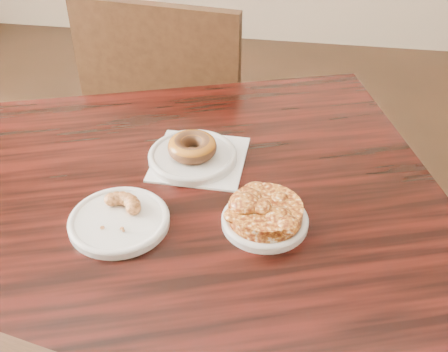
# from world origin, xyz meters

# --- Properties ---
(cafe_table) EXTENTS (1.07, 1.07, 0.75)m
(cafe_table) POSITION_xyz_m (-0.23, 0.11, 0.38)
(cafe_table) COLOR black
(cafe_table) RESTS_ON floor
(chair_far) EXTENTS (0.53, 0.53, 0.90)m
(chair_far) POSITION_xyz_m (-0.43, 0.84, 0.45)
(chair_far) COLOR black
(chair_far) RESTS_ON floor
(napkin) EXTENTS (0.18, 0.18, 0.00)m
(napkin) POSITION_xyz_m (-0.27, 0.24, 0.75)
(napkin) COLOR white
(napkin) RESTS_ON cafe_table
(plate_donut) EXTENTS (0.17, 0.17, 0.01)m
(plate_donut) POSITION_xyz_m (-0.28, 0.24, 0.76)
(plate_donut) COLOR silver
(plate_donut) RESTS_ON napkin
(plate_cruller) EXTENTS (0.17, 0.17, 0.01)m
(plate_cruller) POSITION_xyz_m (-0.37, 0.04, 0.76)
(plate_cruller) COLOR white
(plate_cruller) RESTS_ON cafe_table
(plate_fritter) EXTENTS (0.14, 0.14, 0.01)m
(plate_fritter) POSITION_xyz_m (-0.13, 0.08, 0.76)
(plate_fritter) COLOR white
(plate_fritter) RESTS_ON cafe_table
(glazed_donut) EXTENTS (0.09, 0.09, 0.03)m
(glazed_donut) POSITION_xyz_m (-0.28, 0.24, 0.78)
(glazed_donut) COLOR brown
(glazed_donut) RESTS_ON plate_donut
(apple_fritter) EXTENTS (0.17, 0.17, 0.04)m
(apple_fritter) POSITION_xyz_m (-0.13, 0.08, 0.78)
(apple_fritter) COLOR #4A1707
(apple_fritter) RESTS_ON plate_fritter
(cruller_fragment) EXTENTS (0.09, 0.09, 0.02)m
(cruller_fragment) POSITION_xyz_m (-0.37, 0.04, 0.77)
(cruller_fragment) COLOR brown
(cruller_fragment) RESTS_ON plate_cruller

